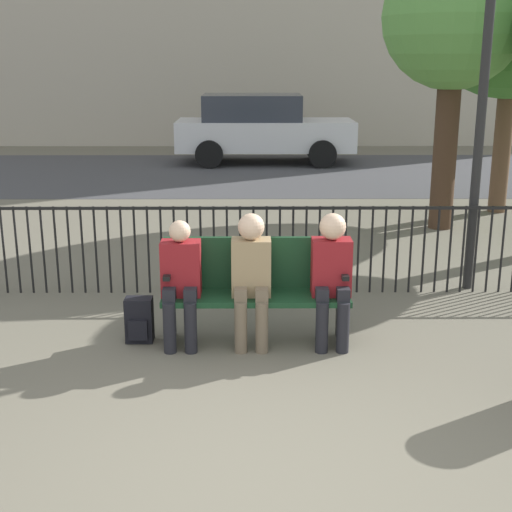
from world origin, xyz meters
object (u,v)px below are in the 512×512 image
object	(u,v)px
seated_person_0	(181,277)
backpack	(139,320)
seated_person_1	(251,272)
parked_car_0	(261,128)
tree_1	(454,21)
lamp_post	(485,74)
seated_person_2	(332,272)
park_bench	(256,287)

from	to	relation	value
seated_person_0	backpack	size ratio (longest dim) A/B	2.77
seated_person_1	parked_car_0	distance (m)	11.35
tree_1	seated_person_1	bearing A→B (deg)	-122.04
seated_person_1	lamp_post	size ratio (longest dim) A/B	0.34
seated_person_2	parked_car_0	size ratio (longest dim) A/B	0.28
lamp_post	seated_person_1	bearing A→B (deg)	-146.00
seated_person_2	park_bench	bearing A→B (deg)	168.83
park_bench	lamp_post	bearing A→B (deg)	32.26
lamp_post	parked_car_0	xyz separation A→B (m)	(-2.15, 9.74, -1.45)
seated_person_0	backpack	distance (m)	0.58
park_bench	parked_car_0	distance (m)	11.23
seated_person_2	parked_car_0	bearing A→B (deg)	92.34
backpack	parked_car_0	xyz separation A→B (m)	(1.23, 11.27, 0.64)
seated_person_0	backpack	xyz separation A→B (m)	(-0.39, 0.08, -0.43)
seated_person_1	parked_car_0	xyz separation A→B (m)	(0.23, 11.35, 0.17)
seated_person_2	seated_person_0	bearing A→B (deg)	-179.82
seated_person_0	lamp_post	distance (m)	3.78
seated_person_0	seated_person_2	xyz separation A→B (m)	(1.30, 0.00, 0.05)
seated_person_2	tree_1	bearing A→B (deg)	64.76
park_bench	seated_person_0	size ratio (longest dim) A/B	1.46
seated_person_1	backpack	bearing A→B (deg)	175.42
park_bench	seated_person_2	size ratio (longest dim) A/B	1.39
park_bench	tree_1	xyz separation A→B (m)	(2.77, 4.37, 2.45)
backpack	lamp_post	xyz separation A→B (m)	(3.38, 1.53, 2.09)
seated_person_1	parked_car_0	bearing A→B (deg)	88.84
backpack	seated_person_0	bearing A→B (deg)	-12.18
parked_car_0	backpack	bearing A→B (deg)	-96.22
park_bench	lamp_post	distance (m)	3.30
seated_person_0	seated_person_1	size ratio (longest dim) A/B	0.95
seated_person_0	lamp_post	world-z (taller)	lamp_post
seated_person_1	parked_car_0	size ratio (longest dim) A/B	0.28
seated_person_0	parked_car_0	xyz separation A→B (m)	(0.84, 11.35, 0.22)
seated_person_1	seated_person_2	bearing A→B (deg)	0.01
lamp_post	parked_car_0	size ratio (longest dim) A/B	0.82
seated_person_1	backpack	xyz separation A→B (m)	(-1.00, 0.08, -0.47)
park_bench	lamp_post	world-z (taller)	lamp_post
park_bench	backpack	size ratio (longest dim) A/B	4.05
seated_person_2	lamp_post	bearing A→B (deg)	43.59
backpack	tree_1	bearing A→B (deg)	49.21
backpack	lamp_post	distance (m)	4.26
park_bench	seated_person_0	world-z (taller)	seated_person_0
seated_person_0	tree_1	size ratio (longest dim) A/B	0.28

